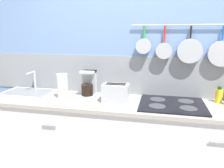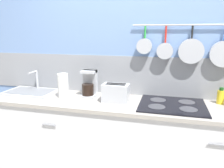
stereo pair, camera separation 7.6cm
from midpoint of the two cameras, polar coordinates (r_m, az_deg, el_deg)
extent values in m
cube|color=#7293C6|center=(2.41, 5.41, 6.10)|extent=(7.20, 0.06, 2.60)
cube|color=gray|center=(2.43, 5.31, 2.31)|extent=(7.20, 0.07, 0.43)
cylinder|color=#B7BABF|center=(2.35, 21.80, 14.15)|extent=(1.38, 0.02, 0.02)
cylinder|color=green|center=(2.33, 7.48, 13.27)|extent=(0.02, 0.02, 0.12)
cylinder|color=#B7BABF|center=(2.30, 7.29, 9.79)|extent=(0.16, 0.07, 0.16)
cylinder|color=red|center=(2.32, 12.69, 12.54)|extent=(0.02, 0.02, 0.16)
cylinder|color=#B7BABF|center=(2.30, 12.48, 8.46)|extent=(0.16, 0.06, 0.16)
cylinder|color=black|center=(2.33, 19.02, 12.69)|extent=(0.02, 0.02, 0.12)
cylinder|color=#B7BABF|center=(2.31, 18.75, 8.17)|extent=(0.24, 0.06, 0.24)
cylinder|color=#1959B2|center=(2.38, 26.18, 11.84)|extent=(0.02, 0.02, 0.14)
cylinder|color=#B7BABF|center=(2.37, 25.82, 7.14)|extent=(0.25, 0.05, 0.25)
cube|color=silver|center=(2.36, 3.87, -16.01)|extent=(3.00, 0.56, 0.89)
cylinder|color=slate|center=(2.22, -17.14, -10.47)|extent=(0.14, 0.01, 0.01)
cylinder|color=slate|center=(2.01, 24.98, -13.78)|extent=(0.14, 0.01, 0.01)
cube|color=#A59E93|center=(2.17, 4.06, -5.32)|extent=(3.04, 0.60, 0.03)
cube|color=#B7BABF|center=(2.68, -21.72, -2.09)|extent=(0.58, 0.38, 0.01)
cube|color=slate|center=(2.67, -21.74, -1.90)|extent=(0.49, 0.31, 0.00)
cylinder|color=#B7BABF|center=(2.77, -20.27, 0.84)|extent=(0.03, 0.03, 0.23)
cylinder|color=#B7BABF|center=(2.68, -21.33, 2.71)|extent=(0.02, 0.15, 0.02)
cylinder|color=white|center=(2.35, -13.76, -0.53)|extent=(0.11, 0.11, 0.26)
cube|color=#B7BABF|center=(2.37, -7.17, -3.05)|extent=(0.17, 0.18, 0.02)
cube|color=#B7BABF|center=(2.39, -6.80, 0.29)|extent=(0.15, 0.06, 0.28)
cylinder|color=black|center=(2.33, -7.40, -1.52)|extent=(0.12, 0.12, 0.12)
cube|color=#B7BABF|center=(2.32, -7.21, 3.16)|extent=(0.15, 0.13, 0.02)
cube|color=#B7BABF|center=(2.17, 0.00, -2.34)|extent=(0.26, 0.16, 0.18)
cube|color=black|center=(2.12, -0.16, -0.15)|extent=(0.19, 0.03, 0.00)
cube|color=black|center=(2.17, 0.16, 0.18)|extent=(0.19, 0.03, 0.00)
cube|color=black|center=(2.19, -3.51, -1.22)|extent=(0.02, 0.02, 0.02)
cube|color=black|center=(2.16, 14.44, -5.15)|extent=(0.61, 0.53, 0.01)
cylinder|color=#38383D|center=(2.06, 10.68, -5.69)|extent=(0.16, 0.16, 0.00)
cylinder|color=#38383D|center=(2.07, 18.36, -6.04)|extent=(0.16, 0.16, 0.00)
cylinder|color=#38383D|center=(2.26, 10.88, -3.96)|extent=(0.16, 0.16, 0.00)
cylinder|color=#38383D|center=(2.27, 17.86, -4.29)|extent=(0.16, 0.16, 0.00)
cylinder|color=yellow|center=(2.38, 25.32, -2.84)|extent=(0.07, 0.07, 0.13)
cylinder|color=#194C19|center=(2.36, 25.52, -0.97)|extent=(0.04, 0.04, 0.03)
camera|label=1|loc=(0.04, -91.01, -0.24)|focal=35.00mm
camera|label=2|loc=(0.04, 88.99, 0.24)|focal=35.00mm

